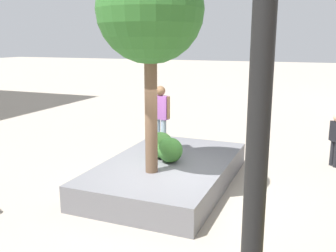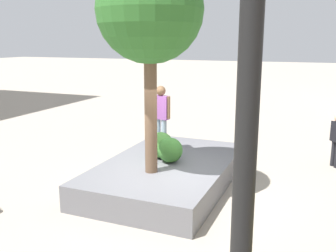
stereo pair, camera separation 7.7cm
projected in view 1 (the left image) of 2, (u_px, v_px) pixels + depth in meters
name	position (u px, v px, depth m)	size (l,w,h in m)	color
ground_plane	(170.00, 194.00, 8.90)	(120.00, 120.00, 0.00)	#9E9384
planter_ledge	(168.00, 173.00, 9.48)	(4.77, 2.92, 0.59)	slate
plaza_tree	(150.00, 11.00, 7.90)	(2.27, 2.27, 4.70)	brown
boxwood_shrub	(170.00, 150.00, 9.29)	(0.61, 0.61, 0.61)	#3D7A33
hedge_clump	(161.00, 145.00, 9.65)	(0.66, 0.66, 0.66)	#4C8C3D
skateboard	(161.00, 148.00, 10.36)	(0.31, 0.82, 0.07)	brown
skateboarder	(161.00, 112.00, 10.14)	(0.26, 0.57, 1.69)	#8C9EB7
traffic_light_corner	(261.00, 66.00, 1.88)	(0.37, 0.37, 5.03)	black
bystander_watching	(336.00, 136.00, 10.70)	(0.45, 0.37, 1.54)	black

